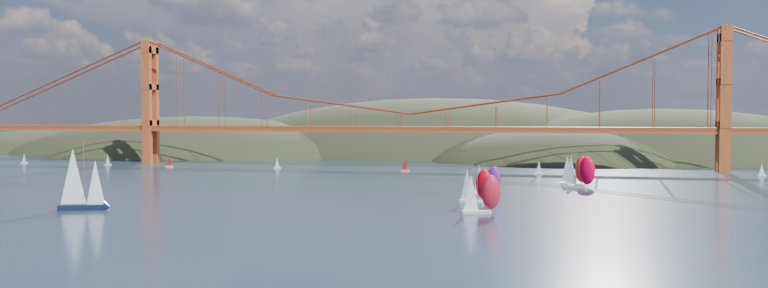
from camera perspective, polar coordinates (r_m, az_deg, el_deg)
ground at (r=139.64m, az=-12.72°, el=-6.74°), size 1200.00×1200.00×0.00m
headlands at (r=403.80m, az=11.12°, el=-2.64°), size 725.00×225.00×96.00m
bridge at (r=310.33m, az=1.77°, el=4.20°), size 552.00×12.00×55.00m
sloop_navy at (r=183.61m, az=-22.17°, el=-2.53°), size 10.72×8.27×15.65m
racer_0 at (r=184.67m, az=6.96°, el=-3.11°), size 8.40×4.04×9.46m
racer_1 at (r=164.93m, az=7.35°, el=-3.73°), size 8.57×4.94×9.61m
racer_3 at (r=228.51m, az=14.61°, el=-2.00°), size 9.50×5.37×10.64m
racer_5 at (r=237.07m, az=14.29°, el=-1.91°), size 8.99×4.64×10.09m
racer_rwb at (r=202.95m, az=7.79°, el=-2.72°), size 7.88×4.09×8.85m
distant_boat_0 at (r=368.35m, az=-25.74°, el=-0.97°), size 3.00×2.00×4.70m
distant_boat_1 at (r=341.17m, az=-20.31°, el=-1.13°), size 3.00×2.00×4.70m
distant_boat_2 at (r=321.13m, az=-16.06°, el=-1.28°), size 3.00×2.00×4.70m
distant_boat_3 at (r=303.78m, az=-8.14°, el=-1.41°), size 3.00×2.00×4.70m
distant_boat_4 at (r=294.10m, az=26.84°, el=-1.75°), size 3.00×2.00×4.70m
distant_boat_8 at (r=277.60m, az=11.72°, el=-1.78°), size 3.00×2.00×4.70m
distant_boat_9 at (r=286.59m, az=1.61°, el=-1.61°), size 3.00×2.00×4.70m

